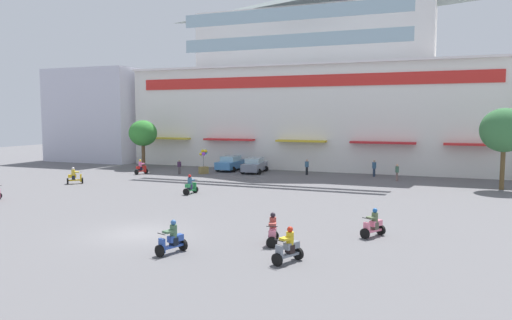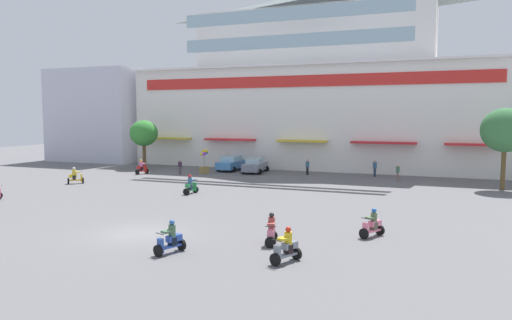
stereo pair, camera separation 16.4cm
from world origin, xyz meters
name	(u,v)px [view 2 (the right image)]	position (x,y,z in m)	size (l,w,h in m)	color
ground_plane	(239,195)	(0.00, 13.00, 0.00)	(128.00, 128.00, 0.00)	#5F5E60
colonial_building	(314,91)	(0.00, 35.16, 8.92)	(42.84, 14.25, 20.52)	white
flank_building_left	(105,115)	(-28.58, 32.93, 6.05)	(12.62, 9.55, 12.10)	silver
plaza_tree_0	(144,133)	(-17.45, 25.78, 4.02)	(3.28, 2.96, 5.53)	brown
plaza_tree_1	(505,131)	(19.13, 23.38, 4.86)	(3.76, 3.36, 6.70)	brown
parked_car_0	(231,163)	(-7.29, 27.59, 0.81)	(2.45, 4.48, 1.62)	#4687C7
parked_car_1	(255,165)	(-4.11, 26.69, 0.79)	(2.59, 4.51, 1.56)	slate
scooter_rider_0	(170,240)	(3.53, -2.46, 0.61)	(0.97, 1.54, 1.51)	black
scooter_rider_1	(286,248)	(8.74, -1.85, 0.63)	(1.09, 1.50, 1.52)	black
scooter_rider_3	(191,186)	(-3.63, 12.01, 0.63)	(0.59, 1.48, 1.55)	black
scooter_rider_4	(75,177)	(-16.03, 13.15, 0.62)	(1.36, 1.31, 1.50)	black
scooter_rider_5	(372,225)	(11.44, 3.78, 0.60)	(1.16, 1.46, 1.46)	black
scooter_rider_6	(142,168)	(-14.60, 21.19, 0.64)	(0.88, 1.45, 1.54)	black
scooter_rider_7	(271,232)	(7.19, 0.58, 0.61)	(0.86, 1.42, 1.52)	black
pedestrian_0	(398,171)	(10.61, 25.61, 0.91)	(0.43, 0.43, 1.58)	#80615C
pedestrian_1	(307,166)	(1.58, 26.87, 0.91)	(0.53, 0.53, 1.61)	black
pedestrian_2	(375,167)	(8.18, 28.07, 0.94)	(0.43, 0.43, 1.66)	#243247
pedestrian_3	(180,166)	(-10.81, 22.49, 0.85)	(0.52, 0.52, 1.52)	#4A4445
balloon_vendor_cart	(204,164)	(-8.69, 23.84, 1.03)	(0.99, 1.08, 2.56)	olive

